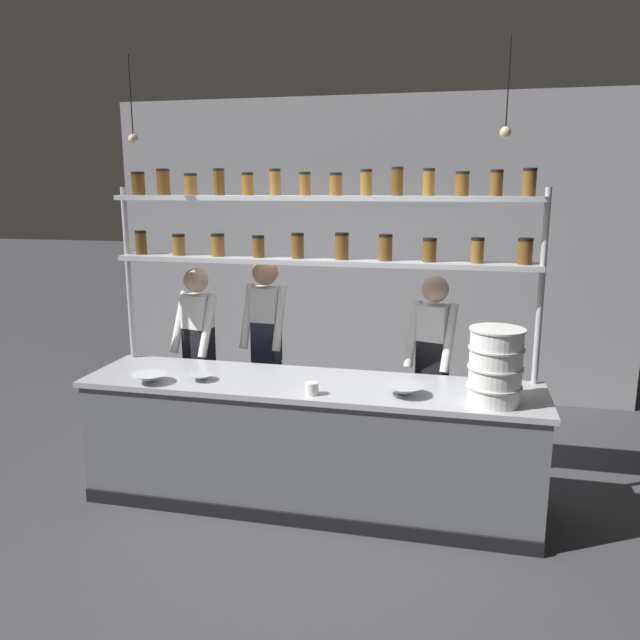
% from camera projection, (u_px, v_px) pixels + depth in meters
% --- Properties ---
extents(ground_plane, '(40.00, 40.00, 0.00)m').
position_uv_depth(ground_plane, '(310.00, 501.00, 4.61)').
color(ground_plane, '#3D3D42').
extents(back_wall, '(5.67, 0.12, 3.21)m').
position_uv_depth(back_wall, '(367.00, 250.00, 6.79)').
color(back_wall, '#939399').
rests_on(back_wall, ground_plane).
extents(prep_counter, '(3.27, 0.76, 0.92)m').
position_uv_depth(prep_counter, '(309.00, 443.00, 4.51)').
color(prep_counter, slate).
rests_on(prep_counter, ground_plane).
extents(spice_shelf_unit, '(3.15, 0.28, 2.41)m').
position_uv_depth(spice_shelf_unit, '(319.00, 234.00, 4.52)').
color(spice_shelf_unit, '#ADAFB5').
rests_on(spice_shelf_unit, ground_plane).
extents(chef_left, '(0.41, 0.33, 1.63)m').
position_uv_depth(chef_left, '(199.00, 350.00, 5.24)').
color(chef_left, black).
rests_on(chef_left, ground_plane).
extents(chef_center, '(0.38, 0.31, 1.69)m').
position_uv_depth(chef_center, '(266.00, 343.00, 5.28)').
color(chef_center, black).
rests_on(chef_center, ground_plane).
extents(chef_right, '(0.41, 0.34, 1.62)m').
position_uv_depth(chef_right, '(432.00, 364.00, 4.84)').
color(chef_right, black).
rests_on(chef_right, ground_plane).
extents(container_stack, '(0.35, 0.35, 0.49)m').
position_uv_depth(container_stack, '(495.00, 366.00, 3.93)').
color(container_stack, white).
rests_on(container_stack, prep_counter).
extents(prep_bowl_near_left, '(0.27, 0.27, 0.07)m').
position_uv_depth(prep_bowl_near_left, '(404.00, 391.00, 4.12)').
color(prep_bowl_near_left, '#B2B7BC').
rests_on(prep_bowl_near_left, prep_counter).
extents(prep_bowl_center_front, '(0.18, 0.18, 0.05)m').
position_uv_depth(prep_bowl_center_front, '(201.00, 377.00, 4.45)').
color(prep_bowl_center_front, '#B2B7BC').
rests_on(prep_bowl_center_front, prep_counter).
extents(prep_bowl_center_back, '(0.25, 0.25, 0.07)m').
position_uv_depth(prep_bowl_center_back, '(150.00, 378.00, 4.39)').
color(prep_bowl_center_back, silver).
rests_on(prep_bowl_center_back, prep_counter).
extents(serving_cup_front, '(0.08, 0.08, 0.09)m').
position_uv_depth(serving_cup_front, '(476.00, 380.00, 4.31)').
color(serving_cup_front, silver).
rests_on(serving_cup_front, prep_counter).
extents(serving_cup_by_board, '(0.09, 0.09, 0.08)m').
position_uv_depth(serving_cup_by_board, '(312.00, 389.00, 4.14)').
color(serving_cup_by_board, silver).
rests_on(serving_cup_by_board, prep_counter).
extents(pendant_light_row, '(2.57, 0.07, 0.59)m').
position_uv_depth(pendant_light_row, '(307.00, 132.00, 4.06)').
color(pendant_light_row, black).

